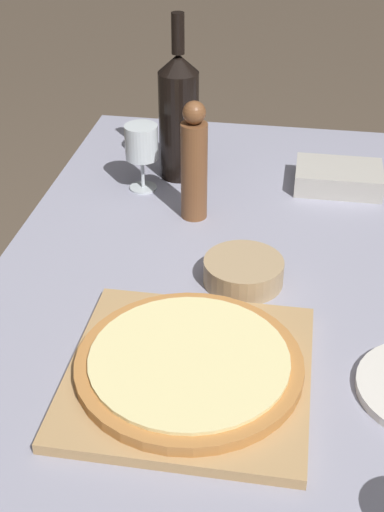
{
  "coord_description": "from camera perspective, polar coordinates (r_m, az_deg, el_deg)",
  "views": [
    {
      "loc": [
        0.09,
        -0.92,
        1.47
      ],
      "look_at": [
        -0.08,
        0.12,
        0.79
      ],
      "focal_mm": 50.0,
      "sensor_mm": 36.0,
      "label": 1
    }
  ],
  "objects": [
    {
      "name": "small_bowl",
      "position": [
        1.28,
        4.14,
        -1.25
      ],
      "size": [
        0.14,
        0.14,
        0.05
      ],
      "color": "tan",
      "rests_on": "dining_table"
    },
    {
      "name": "pepper_mill",
      "position": [
        1.44,
        0.17,
        7.39
      ],
      "size": [
        0.05,
        0.05,
        0.25
      ],
      "color": "brown",
      "rests_on": "dining_table"
    },
    {
      "name": "wine_bottle",
      "position": [
        1.61,
        -1.07,
        11.22
      ],
      "size": [
        0.09,
        0.09,
        0.37
      ],
      "color": "black",
      "rests_on": "dining_table"
    },
    {
      "name": "cutting_board",
      "position": [
        1.09,
        -0.23,
        -9.38
      ],
      "size": [
        0.36,
        0.36,
        0.02
      ],
      "color": "tan",
      "rests_on": "dining_table"
    },
    {
      "name": "pizza",
      "position": [
        1.08,
        -0.23,
        -8.57
      ],
      "size": [
        0.34,
        0.34,
        0.02
      ],
      "color": "#BC7A3D",
      "rests_on": "cutting_board"
    },
    {
      "name": "wine_glass",
      "position": [
        1.56,
        -4.07,
        8.9
      ],
      "size": [
        0.07,
        0.07,
        0.15
      ],
      "color": "silver",
      "rests_on": "dining_table"
    },
    {
      "name": "dining_table",
      "position": [
        1.24,
        2.83,
        -8.62
      ],
      "size": [
        0.92,
        1.75,
        0.73
      ],
      "color": "#9393A8",
      "rests_on": "ground_plane"
    },
    {
      "name": "food_container",
      "position": [
        1.64,
        11.64,
        6.18
      ],
      "size": [
        0.19,
        0.13,
        0.05
      ],
      "color": "#BCB7AD",
      "rests_on": "dining_table"
    }
  ]
}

